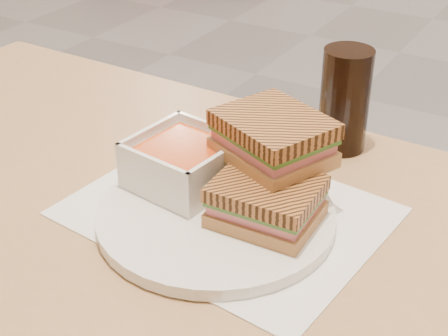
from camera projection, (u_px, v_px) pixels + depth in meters
The scene contains 7 objects.
main_table at pixel (148, 274), 0.92m from camera, with size 1.21×0.72×0.75m.
tray_liner at pixel (227, 211), 0.85m from camera, with size 0.41×0.33×0.00m.
plate at pixel (216, 215), 0.82m from camera, with size 0.30×0.30×0.02m.
soup_bowl at pixel (184, 164), 0.86m from camera, with size 0.14×0.14×0.07m.
panini_lower at pixel (266, 202), 0.79m from camera, with size 0.12×0.11×0.05m.
panini_upper at pixel (273, 138), 0.81m from camera, with size 0.16×0.15×0.06m.
cola_glass at pixel (345, 100), 0.95m from camera, with size 0.07×0.07×0.15m.
Camera 1 is at (0.36, -2.59, 1.23)m, focal length 53.05 mm.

